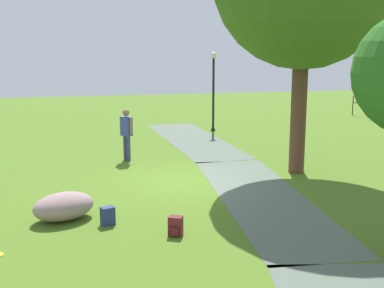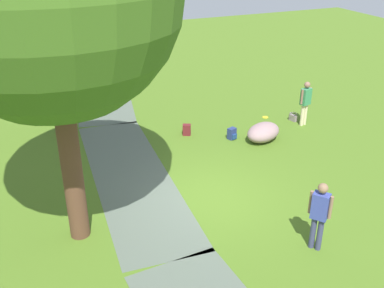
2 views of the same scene
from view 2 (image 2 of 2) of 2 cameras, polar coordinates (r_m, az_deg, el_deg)
ground_plane at (r=12.35m, az=1.98°, el=-6.91°), size 48.00×48.00×0.00m
footpath_segment_mid at (r=13.48m, az=-7.74°, el=-4.06°), size 8.12×2.65×0.01m
footpath_segment_far at (r=20.75m, az=-11.13°, el=6.74°), size 8.26×3.62×0.01m
young_tree_near_path at (r=15.78m, az=-17.00°, el=12.55°), size 2.18×2.18×4.46m
lawn_boulder at (r=15.60m, az=9.06°, el=1.49°), size 1.40×1.63×0.61m
woman_with_handbag at (r=16.91m, az=14.25°, el=5.40°), size 0.32×0.51×1.67m
man_near_boulder at (r=10.43m, az=15.93°, el=-8.29°), size 0.43×0.41×1.73m
handbag_on_grass at (r=17.48m, az=12.74°, el=3.33°), size 0.34×0.32×0.31m
backpack_by_boulder at (r=15.63m, az=5.11°, el=1.31°), size 0.33×0.33×0.40m
spare_backpack_on_lawn at (r=15.87m, az=-0.67°, el=1.82°), size 0.34×0.34×0.40m
frisbee_on_grass at (r=17.63m, az=9.33°, el=3.38°), size 0.22×0.22×0.02m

